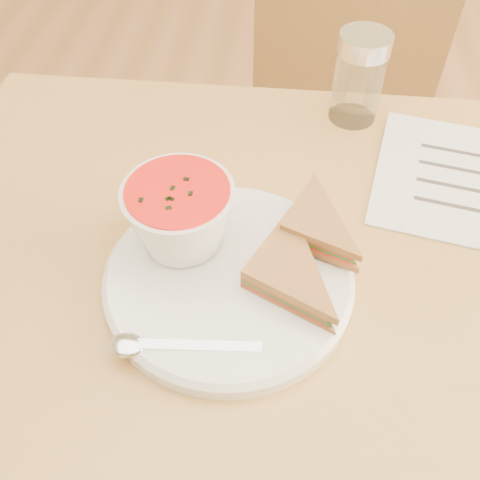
# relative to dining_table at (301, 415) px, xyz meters

# --- Properties ---
(dining_table) EXTENTS (1.00, 0.70, 0.75)m
(dining_table) POSITION_rel_dining_table_xyz_m (0.00, 0.00, 0.00)
(dining_table) COLOR #9F6131
(dining_table) RESTS_ON floor
(chair_far) EXTENTS (0.42, 0.42, 0.92)m
(chair_far) POSITION_rel_dining_table_xyz_m (0.06, 0.55, 0.09)
(chair_far) COLOR brown
(chair_far) RESTS_ON floor
(plate) EXTENTS (0.34, 0.34, 0.02)m
(plate) POSITION_rel_dining_table_xyz_m (-0.11, -0.02, 0.38)
(plate) COLOR white
(plate) RESTS_ON dining_table
(soup_bowl) EXTENTS (0.13, 0.13, 0.08)m
(soup_bowl) POSITION_rel_dining_table_xyz_m (-0.16, 0.02, 0.43)
(soup_bowl) COLOR white
(soup_bowl) RESTS_ON plate
(sandwich_half_a) EXTENTS (0.14, 0.14, 0.03)m
(sandwich_half_a) POSITION_rel_dining_table_xyz_m (-0.10, -0.04, 0.41)
(sandwich_half_a) COLOR #9F6038
(sandwich_half_a) RESTS_ON plate
(sandwich_half_b) EXTENTS (0.12, 0.12, 0.03)m
(sandwich_half_b) POSITION_rel_dining_table_xyz_m (-0.06, 0.02, 0.42)
(sandwich_half_b) COLOR #9F6038
(sandwich_half_b) RESTS_ON plate
(spoon) EXTENTS (0.18, 0.05, 0.01)m
(spoon) POSITION_rel_dining_table_xyz_m (-0.14, -0.11, 0.40)
(spoon) COLOR silver
(spoon) RESTS_ON plate
(condiment_shaker) EXTENTS (0.07, 0.07, 0.12)m
(condiment_shaker) POSITION_rel_dining_table_xyz_m (0.03, 0.29, 0.44)
(condiment_shaker) COLOR silver
(condiment_shaker) RESTS_ON dining_table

